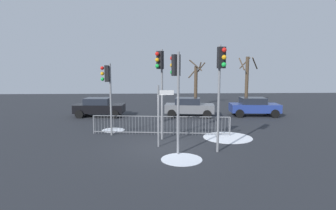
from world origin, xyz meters
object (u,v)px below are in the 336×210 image
(bare_tree_centre, at_px, (196,83))
(car_grey_mid, at_px, (189,107))
(traffic_light_rear_right, at_px, (221,75))
(car_blue_trailing, at_px, (254,106))
(direction_sign_post, at_px, (160,112))
(bare_tree_left, at_px, (247,79))
(traffic_light_foreground_left, at_px, (160,74))
(traffic_light_mid_left, at_px, (176,80))
(traffic_light_foreground_right, at_px, (108,83))
(car_black_near, at_px, (99,107))

(bare_tree_centre, bearing_deg, car_grey_mid, -103.03)
(traffic_light_rear_right, bearing_deg, car_blue_trailing, -130.17)
(direction_sign_post, distance_m, bare_tree_centre, 15.65)
(bare_tree_left, bearing_deg, direction_sign_post, -121.04)
(traffic_light_foreground_left, distance_m, direction_sign_post, 2.19)
(traffic_light_foreground_left, relative_size, car_blue_trailing, 1.19)
(direction_sign_post, bearing_deg, traffic_light_mid_left, -68.39)
(traffic_light_foreground_right, xyz_separation_m, car_black_near, (-1.80, 6.35, -2.16))
(traffic_light_rear_right, xyz_separation_m, car_grey_mid, (-0.13, 9.64, -2.68))
(traffic_light_foreground_left, distance_m, traffic_light_foreground_right, 3.15)
(traffic_light_mid_left, relative_size, traffic_light_rear_right, 0.93)
(traffic_light_foreground_right, height_order, car_blue_trailing, traffic_light_foreground_right)
(traffic_light_mid_left, distance_m, bare_tree_left, 19.17)
(bare_tree_centre, bearing_deg, traffic_light_rear_right, -94.92)
(car_blue_trailing, xyz_separation_m, bare_tree_centre, (-3.69, 6.64, 1.52))
(traffic_light_foreground_left, height_order, direction_sign_post, traffic_light_foreground_left)
(car_blue_trailing, bearing_deg, direction_sign_post, -127.51)
(traffic_light_mid_left, height_order, car_black_near, traffic_light_mid_left)
(traffic_light_mid_left, bearing_deg, car_grey_mid, 46.11)
(traffic_light_foreground_left, distance_m, car_grey_mid, 8.09)
(direction_sign_post, relative_size, car_blue_trailing, 0.75)
(traffic_light_rear_right, height_order, bare_tree_centre, traffic_light_rear_right)
(direction_sign_post, distance_m, car_blue_trailing, 11.48)
(direction_sign_post, distance_m, car_grey_mid, 8.92)
(traffic_light_mid_left, xyz_separation_m, traffic_light_foreground_left, (-0.63, 2.38, 0.21))
(car_grey_mid, height_order, bare_tree_left, bare_tree_left)
(bare_tree_left, bearing_deg, car_blue_trailing, -104.19)
(traffic_light_foreground_right, bearing_deg, traffic_light_rear_right, -124.39)
(direction_sign_post, bearing_deg, car_blue_trailing, 37.68)
(traffic_light_mid_left, distance_m, car_grey_mid, 10.10)
(direction_sign_post, height_order, bare_tree_centre, bare_tree_centre)
(traffic_light_foreground_right, xyz_separation_m, car_blue_trailing, (10.50, 6.05, -2.16))
(traffic_light_foreground_left, relative_size, car_grey_mid, 1.17)
(car_grey_mid, distance_m, bare_tree_left, 10.40)
(traffic_light_mid_left, relative_size, bare_tree_left, 0.87)
(car_black_near, bearing_deg, direction_sign_post, -58.43)
(traffic_light_foreground_left, xyz_separation_m, car_grey_mid, (2.41, 7.25, -2.67))
(car_blue_trailing, bearing_deg, car_grey_mid, -175.82)
(traffic_light_foreground_right, distance_m, bare_tree_centre, 14.42)
(traffic_light_foreground_left, bearing_deg, traffic_light_mid_left, 140.54)
(traffic_light_foreground_left, height_order, bare_tree_left, bare_tree_left)
(traffic_light_foreground_right, xyz_separation_m, bare_tree_left, (12.37, 13.45, -0.20))
(car_blue_trailing, height_order, bare_tree_centre, bare_tree_centre)
(car_black_near, distance_m, bare_tree_left, 15.97)
(traffic_light_rear_right, height_order, bare_tree_left, bare_tree_left)
(car_black_near, xyz_separation_m, car_blue_trailing, (12.30, -0.30, 0.00))
(traffic_light_mid_left, xyz_separation_m, traffic_light_rear_right, (1.91, -0.01, 0.23))
(traffic_light_foreground_right, distance_m, car_grey_mid, 8.35)
(car_black_near, bearing_deg, traffic_light_foreground_right, -70.37)
(traffic_light_foreground_left, xyz_separation_m, traffic_light_foreground_right, (-2.88, 1.16, -0.50))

